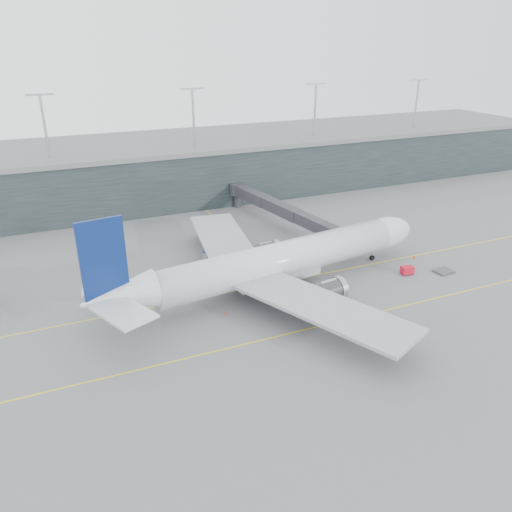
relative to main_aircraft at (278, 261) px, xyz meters
name	(u,v)px	position (x,y,z in m)	size (l,w,h in m)	color
ground	(248,278)	(-3.36, 5.68, -5.15)	(320.00, 320.00, 0.00)	#5B5B60
taxiline_a	(257,287)	(-3.36, 1.68, -5.14)	(160.00, 0.25, 0.02)	yellow
taxiline_b	(299,331)	(-3.36, -14.32, -5.14)	(160.00, 0.25, 0.02)	yellow
taxiline_lead_main	(235,237)	(1.64, 25.68, -5.14)	(0.25, 60.00, 0.02)	yellow
terminal	(168,168)	(-3.37, 63.67, 2.47)	(240.00, 36.00, 29.00)	black
main_aircraft	(278,261)	(0.00, 0.00, 0.00)	(65.45, 60.96, 18.36)	silver
jet_bridge	(280,206)	(14.06, 28.39, -0.40)	(10.09, 44.35, 6.35)	#2E2E33
gse_cart	(407,270)	(24.59, -4.72, -4.30)	(2.41, 1.69, 1.54)	red
baggage_dolly	(444,271)	(31.60, -6.77, -4.95)	(3.42, 2.73, 0.34)	#3D3D42
uld_a	(208,256)	(-7.85, 15.73, -4.15)	(2.50, 2.22, 1.91)	#38383D
uld_b	(217,249)	(-5.16, 18.31, -4.07)	(2.31, 1.86, 2.06)	#38383D
uld_c	(224,255)	(-4.55, 15.38, -4.19)	(2.15, 1.79, 1.83)	#38383D
cone_nose	(414,257)	(30.61, 0.43, -4.77)	(0.48, 0.48, 0.77)	#DC3F0C
cone_wing_stbd	(359,317)	(7.21, -14.79, -4.83)	(0.40, 0.40, 0.64)	#CC700B
cone_wing_port	(275,247)	(7.15, 16.35, -4.77)	(0.49, 0.49, 0.78)	orange
cone_tail	(226,313)	(-11.79, -5.23, -4.84)	(0.40, 0.40, 0.63)	#FC3A0E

